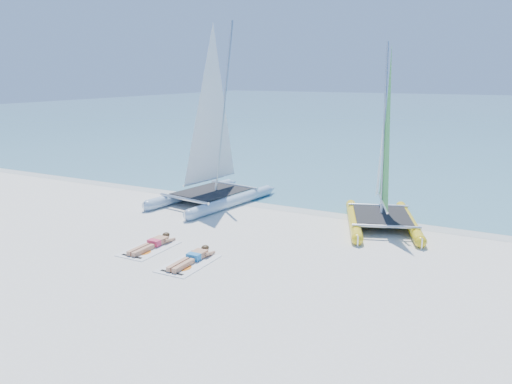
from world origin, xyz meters
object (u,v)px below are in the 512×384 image
(catamaran_yellow, at_px, (383,166))
(towel_a, at_px, (149,249))
(sunbather_a, at_px, (153,243))
(sunbather_b, at_px, (193,257))
(towel_b, at_px, (189,263))
(catamaran_blue, at_px, (212,148))

(catamaran_yellow, distance_m, towel_a, 8.16)
(sunbather_a, xyz_separation_m, sunbather_b, (1.71, -0.42, 0.00))
(sunbather_a, relative_size, sunbather_b, 1.00)
(sunbather_a, bearing_deg, catamaran_yellow, 46.91)
(catamaran_yellow, distance_m, sunbather_b, 7.33)
(sunbather_a, bearing_deg, sunbather_b, -13.77)
(sunbather_a, xyz_separation_m, towel_b, (1.71, -0.61, -0.11))
(towel_b, xyz_separation_m, sunbather_b, (-0.00, 0.19, 0.11))
(catamaran_blue, relative_size, sunbather_b, 4.22)
(towel_b, height_order, sunbather_b, sunbather_b)
(sunbather_a, bearing_deg, towel_a, -90.00)
(towel_a, relative_size, sunbather_b, 1.07)
(catamaran_blue, height_order, sunbather_a, catamaran_blue)
(sunbather_b, bearing_deg, sunbather_a, 166.23)
(catamaran_blue, height_order, sunbather_b, catamaran_blue)
(sunbather_a, distance_m, sunbather_b, 1.76)
(catamaran_blue, xyz_separation_m, sunbather_b, (3.02, -5.77, -2.05))
(catamaran_yellow, relative_size, towel_b, 3.39)
(towel_a, distance_m, sunbather_b, 1.73)
(catamaran_blue, bearing_deg, towel_a, -67.91)
(towel_b, bearing_deg, sunbather_a, 160.34)
(catamaran_blue, xyz_separation_m, catamaran_yellow, (6.62, 0.33, -0.20))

